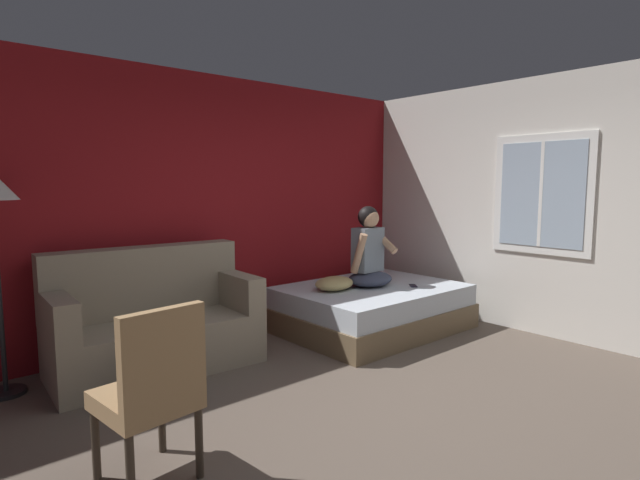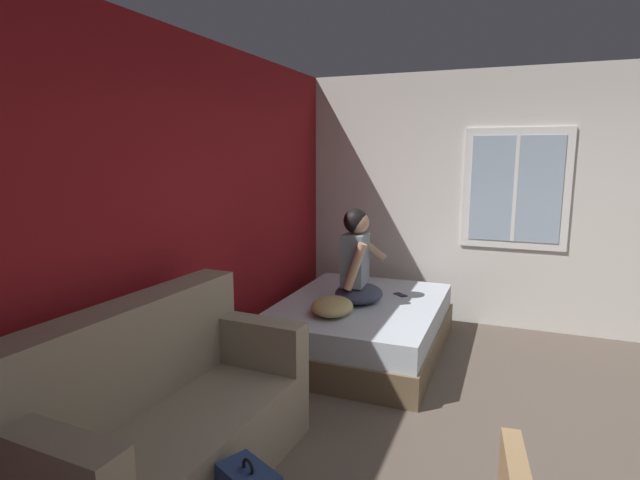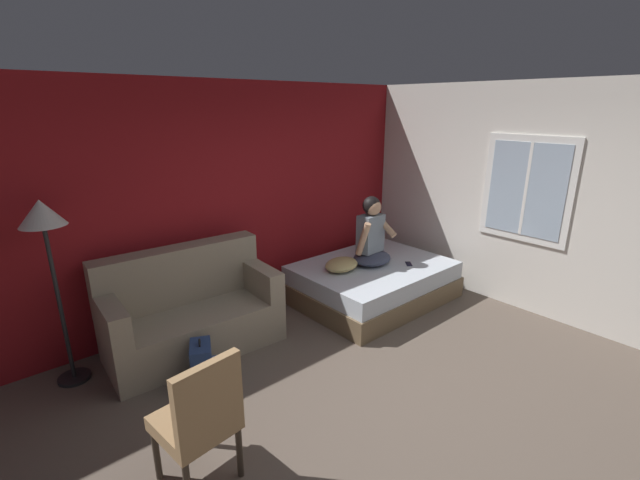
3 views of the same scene
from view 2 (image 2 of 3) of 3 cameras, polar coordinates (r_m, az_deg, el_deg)
The scene contains 8 objects.
ground_plane at distance 3.49m, azimuth 26.53°, elevation -23.28°, with size 40.00×40.00×0.00m, color brown.
wall_back_accent at distance 3.77m, azimuth -16.59°, elevation 1.87°, with size 10.17×0.16×2.70m, color maroon.
wall_side_with_window at distance 5.63m, azimuth 25.37°, elevation 3.89°, with size 0.19×6.63×2.70m.
bed at distance 4.79m, azimuth 4.67°, elevation -9.79°, with size 1.93×1.46×0.48m.
couch at distance 3.05m, azimuth -17.43°, elevation -19.10°, with size 1.74×0.91×1.04m.
person_seated at distance 4.62m, azimuth 4.28°, elevation -2.78°, with size 0.55×0.47×0.88m.
throw_pillow at distance 4.33m, azimuth 1.41°, elevation -7.57°, with size 0.48×0.36×0.14m, color tan.
cell_phone at distance 4.96m, azimuth 9.18°, elevation -6.19°, with size 0.07×0.14×0.01m, color black.
Camera 2 is at (-2.93, 0.38, 1.85)m, focal length 28.00 mm.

